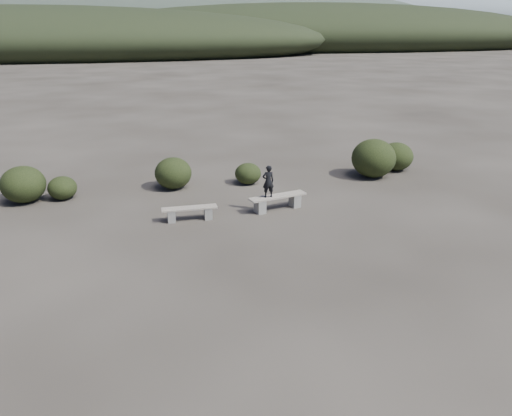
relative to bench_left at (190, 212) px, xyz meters
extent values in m
plane|color=#292520|center=(1.61, -5.74, -0.25)|extent=(1200.00, 1200.00, 0.00)
cube|color=slate|center=(-0.56, -0.03, -0.07)|extent=(0.25, 0.33, 0.37)
cube|color=slate|center=(0.56, 0.03, -0.07)|extent=(0.25, 0.33, 0.37)
cube|color=gray|center=(0.00, 0.00, 0.14)|extent=(1.68, 0.42, 0.05)
cube|color=slate|center=(2.22, 0.24, -0.04)|extent=(0.36, 0.43, 0.43)
cube|color=slate|center=(3.45, 0.59, -0.04)|extent=(0.36, 0.43, 0.43)
cube|color=gray|center=(2.83, 0.41, 0.20)|extent=(1.96, 0.92, 0.05)
imported|color=black|center=(2.50, 0.32, 0.74)|extent=(0.40, 0.29, 1.03)
ellipsoid|color=black|center=(-4.13, 2.77, 0.14)|extent=(0.97, 0.97, 0.79)
ellipsoid|color=black|center=(-0.38, 3.28, 0.31)|extent=(1.32, 1.32, 1.13)
ellipsoid|color=black|center=(2.37, 3.33, 0.14)|extent=(0.98, 0.98, 0.78)
ellipsoid|color=black|center=(7.30, 3.32, 0.49)|extent=(1.70, 1.70, 1.49)
ellipsoid|color=black|center=(8.59, 4.04, 0.31)|extent=(1.36, 1.36, 1.14)
ellipsoid|color=black|center=(-5.33, 2.70, 0.36)|extent=(1.45, 1.45, 1.22)
ellipsoid|color=black|center=(-23.39, 84.26, 2.45)|extent=(110.00, 40.00, 12.00)
ellipsoid|color=black|center=(36.61, 104.26, 2.90)|extent=(120.00, 44.00, 14.00)
ellipsoid|color=#303B30|center=(1.61, 154.26, 5.15)|extent=(190.00, 64.00, 24.00)
ellipsoid|color=slate|center=(71.61, 294.26, 9.65)|extent=(340.00, 110.00, 44.00)
ellipsoid|color=#979FAB|center=(-28.39, 394.26, 12.35)|extent=(460.00, 140.00, 56.00)
camera|label=1|loc=(-0.61, -14.26, 5.38)|focal=35.00mm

